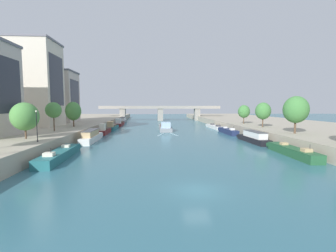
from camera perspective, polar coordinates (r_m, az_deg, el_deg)
The scene contains 25 objects.
ground_plane at distance 22.08m, azimuth 7.16°, elevation -15.64°, with size 400.00×400.00×0.00m, color #336675.
quay_left at distance 82.75m, azimuth -27.84°, elevation -0.15°, with size 36.00×170.00×2.36m, color #A89E89.
quay_right at distance 86.32m, azimuth 25.11°, elevation 0.15°, with size 36.00×170.00×2.36m, color #A89E89.
barge_midriver at distance 74.77m, azimuth -0.75°, elevation -0.28°, with size 3.94×18.15×2.90m.
wake_behind_barge at distance 62.69m, azimuth -0.15°, elevation -2.10°, with size 5.60×5.91×0.03m.
moored_boat_left_downstream at distance 37.59m, azimuth -25.25°, elevation -6.40°, with size 2.85×13.98×2.34m.
moored_boat_left_upstream at distance 53.04m, azimuth -18.46°, elevation -2.49°, with size 2.35×13.19×2.60m.
moored_boat_left_near at distance 66.61m, azimuth -15.41°, elevation -1.07°, with size 1.95×10.51×3.08m.
moored_boat_left_far at distance 78.36m, azimuth -13.65°, elevation -0.18°, with size 2.42×11.95×2.94m.
moored_boat_left_end at distance 93.16m, azimuth -11.93°, elevation 0.67°, with size 2.64×13.42×3.05m.
moored_boat_left_lone at distance 109.32m, azimuth -11.01°, elevation 1.40°, with size 2.65×13.90×2.56m.
moored_boat_right_far at distance 41.17m, azimuth 28.39°, elevation -5.52°, with size 2.51×12.77×2.40m.
moored_boat_right_downstream at distance 52.45m, azimuth 20.48°, elevation -2.71°, with size 2.81×12.12×2.45m.
moored_boat_right_midway at distance 66.92m, azimuth 14.63°, elevation -1.22°, with size 2.19×12.48×2.45m.
moored_boat_right_end at distance 82.04m, azimuth 11.50°, elevation -0.17°, with size 2.87×15.40×2.08m.
tree_left_by_lamp at distance 44.26m, azimuth -32.01°, elevation 2.01°, with size 4.30×4.30×5.99m.
tree_left_far at distance 55.12m, azimuth -26.56°, elevation 3.54°, with size 3.27×3.27×6.22m.
tree_left_distant at distance 64.90m, azimuth -22.47°, elevation 3.43°, with size 3.96×3.96×6.49m.
tree_right_midway at distance 51.41m, azimuth 29.17°, elevation 3.56°, with size 4.70×4.70×7.32m.
tree_right_past_mid at distance 63.31m, azimuth 22.54°, elevation 3.46°, with size 3.83×3.83×6.29m.
tree_right_by_lamp at distance 74.07m, azimuth 18.33°, elevation 3.43°, with size 3.55×3.55×5.67m.
lamppost_left_bank at distance 39.74m, azimuth -29.80°, elevation 0.29°, with size 0.28×0.28×4.75m.
building_left_tall at distance 72.13m, azimuth -31.68°, elevation 8.92°, with size 16.04×11.08×22.50m.
building_left_corner at distance 87.39m, azimuth -26.36°, elevation 6.57°, with size 14.00×10.92×17.14m.
bridge_far at distance 121.84m, azimuth -1.92°, elevation 3.70°, with size 63.44×4.40×7.82m.
Camera 1 is at (-4.01, -20.28, 7.77)m, focal length 24.54 mm.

